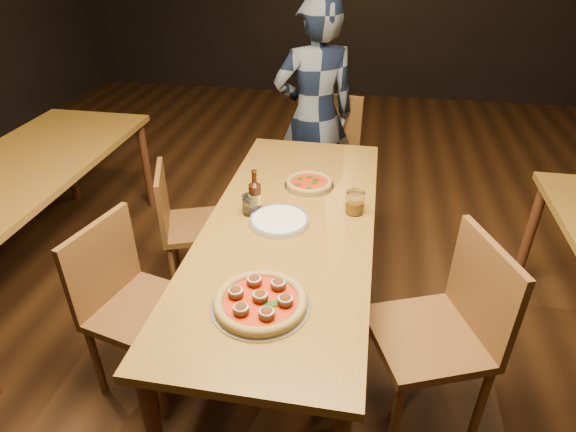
% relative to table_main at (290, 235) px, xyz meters
% --- Properties ---
extents(ground, '(9.00, 9.00, 0.00)m').
position_rel_table_main_xyz_m(ground, '(0.00, 0.00, -0.68)').
color(ground, black).
extents(table_main, '(0.80, 2.00, 0.75)m').
position_rel_table_main_xyz_m(table_main, '(0.00, 0.00, 0.00)').
color(table_main, brown).
rests_on(table_main, ground).
extents(table_left, '(0.80, 2.00, 0.75)m').
position_rel_table_main_xyz_m(table_left, '(-1.70, 0.30, 0.00)').
color(table_left, brown).
rests_on(table_left, ground).
extents(chair_main_nw, '(0.51, 0.51, 0.91)m').
position_rel_table_main_xyz_m(chair_main_nw, '(-0.62, -0.40, -0.22)').
color(chair_main_nw, '#583B17').
rests_on(chair_main_nw, ground).
extents(chair_main_sw, '(0.50, 0.50, 0.83)m').
position_rel_table_main_xyz_m(chair_main_sw, '(-0.64, 0.40, -0.26)').
color(chair_main_sw, '#583B17').
rests_on(chair_main_sw, ground).
extents(chair_main_e, '(0.59, 0.59, 0.97)m').
position_rel_table_main_xyz_m(chair_main_e, '(0.66, -0.37, -0.19)').
color(chair_main_e, '#583B17').
rests_on(chair_main_e, ground).
extents(chair_end, '(0.51, 0.51, 0.96)m').
position_rel_table_main_xyz_m(chair_end, '(0.02, 1.32, -0.20)').
color(chair_end, '#583B17').
rests_on(chair_end, ground).
extents(pizza_meatball, '(0.38, 0.38, 0.07)m').
position_rel_table_main_xyz_m(pizza_meatball, '(-0.01, -0.60, 0.10)').
color(pizza_meatball, '#B7B7BF').
rests_on(pizza_meatball, table_main).
extents(pizza_margherita, '(0.27, 0.27, 0.04)m').
position_rel_table_main_xyz_m(pizza_margherita, '(0.04, 0.40, 0.09)').
color(pizza_margherita, '#B7B7BF').
rests_on(pizza_margherita, table_main).
extents(plate_stack, '(0.28, 0.28, 0.03)m').
position_rel_table_main_xyz_m(plate_stack, '(-0.05, -0.01, 0.09)').
color(plate_stack, white).
rests_on(plate_stack, table_main).
extents(beer_bottle, '(0.06, 0.06, 0.22)m').
position_rel_table_main_xyz_m(beer_bottle, '(-0.19, 0.08, 0.15)').
color(beer_bottle, black).
rests_on(beer_bottle, table_main).
extents(water_glass, '(0.08, 0.08, 0.10)m').
position_rel_table_main_xyz_m(water_glass, '(-0.21, 0.06, 0.12)').
color(water_glass, white).
rests_on(water_glass, table_main).
extents(amber_glass, '(0.09, 0.09, 0.11)m').
position_rel_table_main_xyz_m(amber_glass, '(0.30, 0.15, 0.13)').
color(amber_glass, '#9B6411').
rests_on(amber_glass, table_main).
extents(diner, '(0.69, 0.59, 1.62)m').
position_rel_table_main_xyz_m(diner, '(-0.06, 1.33, 0.13)').
color(diner, black).
rests_on(diner, ground).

